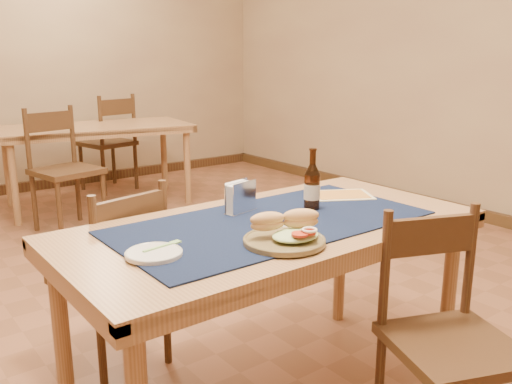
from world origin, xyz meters
TOP-DOWN VIEW (x-y plane):
  - room at (0.00, 0.00)m, footprint 6.04×7.04m
  - main_table at (0.00, -0.80)m, footprint 1.60×0.80m
  - placemat at (0.00, -0.80)m, footprint 1.20×0.60m
  - baseboard at (0.00, 0.00)m, footprint 6.00×7.00m
  - back_table at (0.60, 2.51)m, footprint 1.78×1.09m
  - chair_main_far at (-0.40, -0.22)m, footprint 0.47×0.47m
  - chair_main_near at (0.28, -1.40)m, footprint 0.52×0.52m
  - chair_back_near at (0.10, 1.95)m, footprint 0.53×0.53m
  - chair_back_far at (0.92, 2.98)m, footprint 0.54×0.54m
  - sandwich_plate at (-0.11, -1.02)m, footprint 0.28×0.28m
  - side_plate at (-0.52, -0.86)m, footprint 0.18×0.18m
  - fork at (-0.47, -0.83)m, footprint 0.14×0.04m
  - beer_bottle at (0.24, -0.76)m, footprint 0.07×0.07m
  - napkin_holder at (-0.02, -0.63)m, footprint 0.15×0.08m
  - menu_card at (0.50, -0.68)m, footprint 0.32×0.30m

SIDE VIEW (x-z plane):
  - baseboard at x=0.00m, z-range 0.00..0.10m
  - chair_main_far at x=-0.40m, z-range 0.02..0.87m
  - chair_main_near at x=0.28m, z-range 0.02..0.88m
  - chair_back_near at x=0.10m, z-range 0.02..1.00m
  - chair_back_far at x=0.92m, z-range 0.02..1.02m
  - main_table at x=0.00m, z-range 0.29..1.04m
  - back_table at x=0.60m, z-range 0.29..1.04m
  - placemat at x=0.00m, z-range 0.75..0.76m
  - menu_card at x=0.50m, z-range 0.76..0.76m
  - side_plate at x=-0.52m, z-range 0.76..0.77m
  - fork at x=-0.47m, z-range 0.77..0.77m
  - sandwich_plate at x=-0.11m, z-range 0.73..0.84m
  - napkin_holder at x=-0.02m, z-range 0.75..0.88m
  - beer_bottle at x=0.24m, z-range 0.72..0.97m
  - room at x=0.00m, z-range -0.02..2.82m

